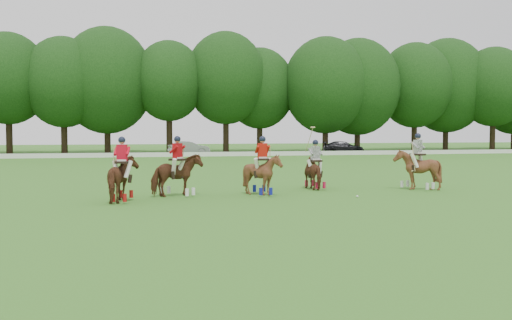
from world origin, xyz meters
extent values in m
plane|color=#3B7321|center=(0.00, 0.00, 0.00)|extent=(180.00, 180.00, 0.00)
cylinder|color=black|center=(-17.43, 48.92, 2.49)|extent=(0.70, 0.70, 4.98)
ellipsoid|color=black|center=(-17.43, 48.92, 8.28)|extent=(8.80, 8.80, 10.12)
cylinder|color=black|center=(-11.63, 48.49, 2.32)|extent=(0.70, 0.70, 4.64)
ellipsoid|color=black|center=(-11.63, 48.49, 7.95)|extent=(8.80, 8.80, 10.13)
cylinder|color=black|center=(-6.99, 49.52, 2.16)|extent=(0.70, 0.70, 4.31)
ellipsoid|color=black|center=(-6.99, 49.52, 8.31)|extent=(10.67, 10.67, 12.27)
cylinder|color=black|center=(-0.04, 48.00, 2.62)|extent=(0.70, 0.70, 5.24)
ellipsoid|color=black|center=(-0.04, 48.00, 8.26)|extent=(8.06, 8.06, 9.26)
cylinder|color=black|center=(6.63, 48.24, 2.59)|extent=(0.70, 0.70, 5.19)
ellipsoid|color=black|center=(6.63, 48.24, 8.75)|extent=(9.50, 9.50, 10.92)
cylinder|color=black|center=(11.06, 49.62, 2.24)|extent=(0.70, 0.70, 4.48)
ellipsoid|color=black|center=(11.06, 49.62, 7.71)|extent=(8.60, 8.60, 9.89)
cylinder|color=black|center=(18.54, 46.82, 2.11)|extent=(0.70, 0.70, 4.21)
ellipsoid|color=black|center=(18.54, 46.82, 8.00)|extent=(10.11, 10.11, 11.63)
cylinder|color=black|center=(23.25, 48.17, 2.03)|extent=(0.70, 0.70, 4.07)
ellipsoid|color=black|center=(23.25, 48.17, 7.99)|extent=(10.46, 10.46, 12.03)
cylinder|color=black|center=(31.16, 48.38, 2.40)|extent=(0.70, 0.70, 4.79)
ellipsoid|color=black|center=(31.16, 48.38, 8.35)|extent=(9.47, 9.47, 10.89)
cylinder|color=black|center=(36.59, 49.92, 2.22)|extent=(0.70, 0.70, 4.44)
ellipsoid|color=black|center=(36.59, 49.92, 8.51)|extent=(10.84, 10.84, 12.47)
cylinder|color=black|center=(41.42, 46.74, 2.43)|extent=(0.70, 0.70, 4.86)
ellipsoid|color=black|center=(41.42, 46.74, 8.21)|extent=(8.94, 8.94, 10.28)
cube|color=white|center=(0.00, 38.00, 0.22)|extent=(120.00, 0.10, 0.44)
imported|color=gray|center=(1.59, 42.50, 0.71)|extent=(4.46, 2.00, 1.42)
imported|color=black|center=(19.16, 42.50, 0.67)|extent=(4.96, 2.99, 1.35)
imported|color=#4F2515|center=(-5.25, 2.93, 0.84)|extent=(1.27, 2.12, 1.67)
cube|color=black|center=(-5.25, 2.93, 1.45)|extent=(0.54, 0.64, 0.08)
cylinder|color=tan|center=(-5.54, 2.99, 1.37)|extent=(0.07, 0.21, 1.29)
imported|color=#4F2515|center=(-3.14, 4.15, 0.84)|extent=(2.18, 2.19, 1.68)
cube|color=black|center=(-3.14, 4.15, 1.46)|extent=(0.71, 0.71, 0.08)
cylinder|color=tan|center=(-2.93, 4.37, 1.38)|extent=(0.17, 0.17, 1.29)
imported|color=#4F2515|center=(0.21, 3.83, 0.83)|extent=(1.37, 1.54, 1.67)
cube|color=black|center=(0.21, 3.83, 1.45)|extent=(0.45, 0.57, 0.08)
cylinder|color=tan|center=(0.51, 3.83, 1.37)|extent=(0.03, 0.21, 1.29)
imported|color=#4F2515|center=(3.05, 5.61, 0.73)|extent=(0.98, 1.80, 1.45)
cube|color=black|center=(3.05, 5.61, 1.26)|extent=(0.50, 0.61, 0.08)
cylinder|color=tan|center=(2.76, 5.58, 2.18)|extent=(0.12, 0.77, 1.08)
imported|color=#4F2515|center=(7.31, 4.32, 0.89)|extent=(2.00, 2.08, 1.78)
cube|color=black|center=(7.31, 4.32, 1.55)|extent=(0.64, 0.70, 0.08)
cylinder|color=tan|center=(7.04, 4.19, 1.47)|extent=(0.12, 0.20, 1.29)
sphere|color=white|center=(3.60, 2.22, 0.04)|extent=(0.09, 0.09, 0.09)
camera|label=1|loc=(-5.19, -18.25, 2.61)|focal=40.00mm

